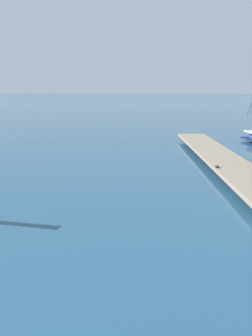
# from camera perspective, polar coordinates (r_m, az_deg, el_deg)

# --- Properties ---
(floating_dock) EXTENTS (3.29, 16.30, 0.53)m
(floating_dock) POSITION_cam_1_polar(r_m,az_deg,el_deg) (18.72, 13.98, 1.87)
(floating_dock) COLOR gray
(floating_dock) RESTS_ON ground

